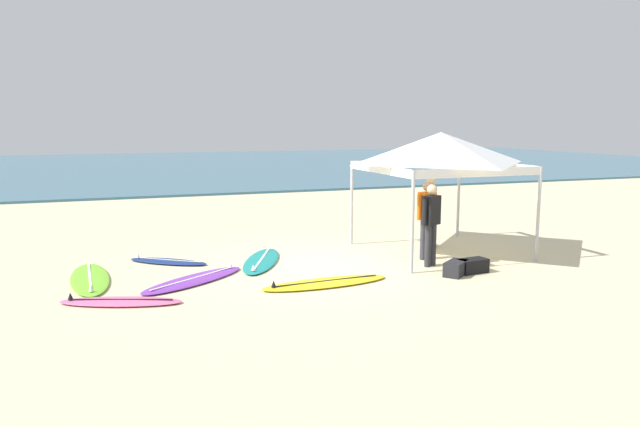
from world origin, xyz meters
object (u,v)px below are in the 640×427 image
person_orange (427,214)px  gear_bag_near_tent (473,266)px  surfboard_lime (90,279)px  surfboard_pink (120,301)px  surfboard_yellow (325,283)px  person_black (431,219)px  surfboard_teal (261,261)px  canopy_tent (441,148)px  surfboard_navy (168,261)px  person_green (431,206)px  gear_bag_by_pole (456,268)px  surfboard_purple (194,280)px

person_orange → gear_bag_near_tent: 1.64m
surfboard_lime → surfboard_pink: bearing=-74.0°
surfboard_yellow → gear_bag_near_tent: gear_bag_near_tent is taller
gear_bag_near_tent → person_black: bearing=123.0°
surfboard_yellow → surfboard_pink: 3.59m
person_orange → surfboard_teal: bearing=164.9°
canopy_tent → gear_bag_near_tent: bearing=-100.6°
surfboard_pink → person_orange: bearing=10.0°
gear_bag_near_tent → surfboard_navy: bearing=152.4°
person_green → gear_bag_near_tent: size_ratio=2.85×
surfboard_navy → gear_bag_by_pole: size_ratio=2.90×
surfboard_navy → person_orange: size_ratio=1.02×
surfboard_yellow → surfboard_navy: 3.76m
surfboard_yellow → surfboard_pink: (-3.59, 0.07, 0.00)m
canopy_tent → person_orange: size_ratio=1.85×
canopy_tent → surfboard_lime: bearing=179.4°
surfboard_yellow → person_orange: 3.20m
surfboard_navy → gear_bag_near_tent: 6.34m
person_black → person_orange: bearing=67.9°
person_green → person_orange: bearing=-124.6°
surfboard_pink → gear_bag_by_pole: 6.24m
surfboard_purple → person_green: person_green is taller
person_orange → gear_bag_near_tent: person_orange is taller
surfboard_teal → gear_bag_near_tent: 4.39m
surfboard_purple → gear_bag_near_tent: 5.45m
canopy_tent → surfboard_purple: bearing=-173.2°
canopy_tent → surfboard_lime: (-7.51, 0.07, -2.35)m
surfboard_teal → canopy_tent: bearing=-5.7°
canopy_tent → gear_bag_by_pole: size_ratio=5.26×
surfboard_purple → gear_bag_by_pole: (4.88, -1.29, 0.10)m
surfboard_lime → surfboard_navy: bearing=31.9°
surfboard_pink → person_green: bearing=17.2°
surfboard_yellow → surfboard_lime: bearing=156.2°
canopy_tent → person_green: (0.13, 0.56, -1.40)m
surfboard_navy → canopy_tent: bearing=-9.8°
surfboard_purple → surfboard_teal: same height
surfboard_lime → surfboard_purple: 1.99m
surfboard_pink → surfboard_navy: same height
surfboard_pink → surfboard_navy: (1.04, 2.69, 0.00)m
surfboard_teal → person_black: 3.69m
person_black → gear_bag_near_tent: 1.26m
surfboard_pink → gear_bag_near_tent: size_ratio=3.48×
surfboard_purple → person_green: (5.80, 1.24, 0.95)m
gear_bag_near_tent → surfboard_teal: bearing=148.2°
surfboard_lime → person_green: size_ratio=1.52×
surfboard_navy → person_black: person_black is taller
surfboard_yellow → surfboard_navy: same height
surfboard_yellow → canopy_tent: bearing=26.8°
surfboard_teal → person_green: bearing=2.1°
surfboard_pink → surfboard_navy: size_ratio=1.20×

